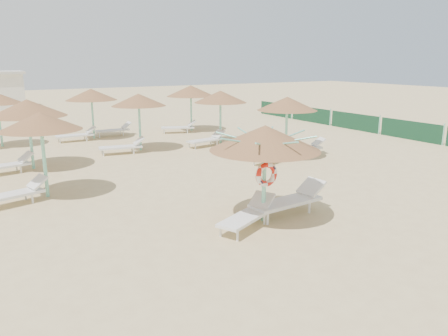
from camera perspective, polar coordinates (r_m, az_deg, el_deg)
ground at (r=11.84m, az=4.91°, el=-6.74°), size 120.00×120.00×0.00m
main_palapa at (r=11.21m, az=5.38°, el=3.87°), size 2.86×2.86×2.56m
lounger_main_a at (r=11.20m, az=3.23°, el=-6.07°), size 2.05×1.40×0.72m
lounger_main_b at (r=12.27m, az=8.65°, el=-4.12°), size 2.38×0.90×0.85m
palapa_field at (r=21.10m, az=-11.78°, el=8.56°), size 14.77×12.43×2.72m
windbreak_fence at (r=28.14m, az=16.73°, el=5.81°), size 0.08×19.84×1.10m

